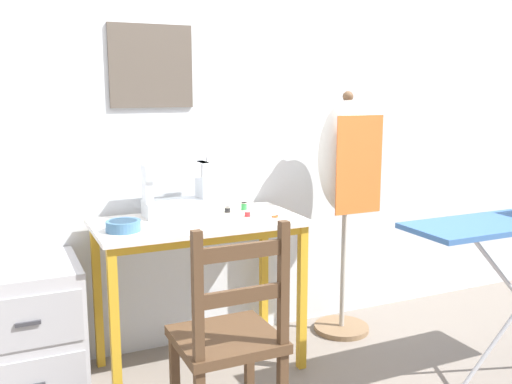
{
  "coord_description": "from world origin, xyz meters",
  "views": [
    {
      "loc": [
        -0.88,
        -2.33,
        1.41
      ],
      "look_at": [
        0.3,
        0.24,
        0.9
      ],
      "focal_mm": 40.0,
      "sensor_mm": 36.0,
      "label": 1
    }
  ],
  "objects_px": {
    "scissors": "(278,215)",
    "thread_spool_mid_table": "(248,214)",
    "dress_form": "(346,167)",
    "fabric_bowl": "(123,226)",
    "wooden_chair": "(229,340)",
    "filing_cabinet": "(27,332)",
    "sewing_machine": "(184,190)",
    "thread_spool_far_edge": "(244,206)",
    "thread_spool_near_machine": "(228,210)"
  },
  "relations": [
    {
      "from": "filing_cabinet",
      "to": "thread_spool_far_edge",
      "type": "bearing_deg",
      "value": 2.83
    },
    {
      "from": "thread_spool_near_machine",
      "to": "dress_form",
      "type": "distance_m",
      "value": 0.74
    },
    {
      "from": "fabric_bowl",
      "to": "thread_spool_far_edge",
      "type": "relative_size",
      "value": 3.71
    },
    {
      "from": "thread_spool_mid_table",
      "to": "wooden_chair",
      "type": "distance_m",
      "value": 0.78
    },
    {
      "from": "sewing_machine",
      "to": "dress_form",
      "type": "distance_m",
      "value": 0.93
    },
    {
      "from": "thread_spool_near_machine",
      "to": "filing_cabinet",
      "type": "bearing_deg",
      "value": -177.99
    },
    {
      "from": "fabric_bowl",
      "to": "thread_spool_near_machine",
      "type": "relative_size",
      "value": 3.94
    },
    {
      "from": "scissors",
      "to": "thread_spool_mid_table",
      "type": "height_order",
      "value": "thread_spool_mid_table"
    },
    {
      "from": "wooden_chair",
      "to": "thread_spool_mid_table",
      "type": "bearing_deg",
      "value": 60.25
    },
    {
      "from": "scissors",
      "to": "thread_spool_mid_table",
      "type": "distance_m",
      "value": 0.16
    },
    {
      "from": "fabric_bowl",
      "to": "wooden_chair",
      "type": "xyz_separation_m",
      "value": [
        0.28,
        -0.57,
        -0.36
      ]
    },
    {
      "from": "filing_cabinet",
      "to": "dress_form",
      "type": "relative_size",
      "value": 0.45
    },
    {
      "from": "wooden_chair",
      "to": "dress_form",
      "type": "bearing_deg",
      "value": 35.7
    },
    {
      "from": "sewing_machine",
      "to": "thread_spool_far_edge",
      "type": "bearing_deg",
      "value": -6.18
    },
    {
      "from": "wooden_chair",
      "to": "filing_cabinet",
      "type": "relative_size",
      "value": 1.46
    },
    {
      "from": "thread_spool_near_machine",
      "to": "wooden_chair",
      "type": "bearing_deg",
      "value": -111.49
    },
    {
      "from": "thread_spool_far_edge",
      "to": "wooden_chair",
      "type": "height_order",
      "value": "wooden_chair"
    },
    {
      "from": "fabric_bowl",
      "to": "wooden_chair",
      "type": "distance_m",
      "value": 0.74
    },
    {
      "from": "thread_spool_mid_table",
      "to": "dress_form",
      "type": "bearing_deg",
      "value": 10.23
    },
    {
      "from": "sewing_machine",
      "to": "filing_cabinet",
      "type": "relative_size",
      "value": 0.62
    },
    {
      "from": "thread_spool_mid_table",
      "to": "filing_cabinet",
      "type": "height_order",
      "value": "thread_spool_mid_table"
    },
    {
      "from": "sewing_machine",
      "to": "wooden_chair",
      "type": "height_order",
      "value": "sewing_machine"
    },
    {
      "from": "thread_spool_mid_table",
      "to": "sewing_machine",
      "type": "bearing_deg",
      "value": 145.09
    },
    {
      "from": "sewing_machine",
      "to": "thread_spool_near_machine",
      "type": "xyz_separation_m",
      "value": [
        0.21,
        -0.05,
        -0.11
      ]
    },
    {
      "from": "scissors",
      "to": "thread_spool_far_edge",
      "type": "relative_size",
      "value": 3.3
    },
    {
      "from": "thread_spool_mid_table",
      "to": "dress_form",
      "type": "xyz_separation_m",
      "value": [
        0.66,
        0.12,
        0.18
      ]
    },
    {
      "from": "thread_spool_near_machine",
      "to": "filing_cabinet",
      "type": "height_order",
      "value": "thread_spool_near_machine"
    },
    {
      "from": "dress_form",
      "to": "filing_cabinet",
      "type": "bearing_deg",
      "value": -179.3
    },
    {
      "from": "scissors",
      "to": "wooden_chair",
      "type": "height_order",
      "value": "wooden_chair"
    },
    {
      "from": "thread_spool_mid_table",
      "to": "wooden_chair",
      "type": "relative_size",
      "value": 0.04
    },
    {
      "from": "fabric_bowl",
      "to": "filing_cabinet",
      "type": "relative_size",
      "value": 0.25
    },
    {
      "from": "thread_spool_near_machine",
      "to": "thread_spool_mid_table",
      "type": "height_order",
      "value": "same"
    },
    {
      "from": "wooden_chair",
      "to": "filing_cabinet",
      "type": "bearing_deg",
      "value": 135.46
    },
    {
      "from": "fabric_bowl",
      "to": "wooden_chair",
      "type": "bearing_deg",
      "value": -63.86
    },
    {
      "from": "scissors",
      "to": "thread_spool_near_machine",
      "type": "bearing_deg",
      "value": 140.38
    },
    {
      "from": "scissors",
      "to": "dress_form",
      "type": "distance_m",
      "value": 0.56
    },
    {
      "from": "thread_spool_far_edge",
      "to": "wooden_chair",
      "type": "relative_size",
      "value": 0.05
    },
    {
      "from": "fabric_bowl",
      "to": "dress_form",
      "type": "relative_size",
      "value": 0.11
    },
    {
      "from": "thread_spool_far_edge",
      "to": "dress_form",
      "type": "height_order",
      "value": "dress_form"
    },
    {
      "from": "thread_spool_near_machine",
      "to": "thread_spool_mid_table",
      "type": "bearing_deg",
      "value": -67.67
    },
    {
      "from": "fabric_bowl",
      "to": "wooden_chair",
      "type": "relative_size",
      "value": 0.17
    },
    {
      "from": "thread_spool_near_machine",
      "to": "dress_form",
      "type": "xyz_separation_m",
      "value": [
        0.71,
        -0.01,
        0.18
      ]
    },
    {
      "from": "scissors",
      "to": "thread_spool_near_machine",
      "type": "distance_m",
      "value": 0.27
    },
    {
      "from": "sewing_machine",
      "to": "scissors",
      "type": "xyz_separation_m",
      "value": [
        0.42,
        -0.23,
        -0.12
      ]
    },
    {
      "from": "thread_spool_mid_table",
      "to": "thread_spool_far_edge",
      "type": "distance_m",
      "value": 0.16
    },
    {
      "from": "scissors",
      "to": "filing_cabinet",
      "type": "xyz_separation_m",
      "value": [
        -1.21,
        0.14,
        -0.46
      ]
    },
    {
      "from": "thread_spool_far_edge",
      "to": "thread_spool_mid_table",
      "type": "bearing_deg",
      "value": -107.05
    },
    {
      "from": "scissors",
      "to": "fabric_bowl",
      "type": "bearing_deg",
      "value": 179.2
    },
    {
      "from": "thread_spool_near_machine",
      "to": "sewing_machine",
      "type": "bearing_deg",
      "value": 165.89
    },
    {
      "from": "scissors",
      "to": "thread_spool_mid_table",
      "type": "xyz_separation_m",
      "value": [
        -0.15,
        0.04,
        0.01
      ]
    }
  ]
}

